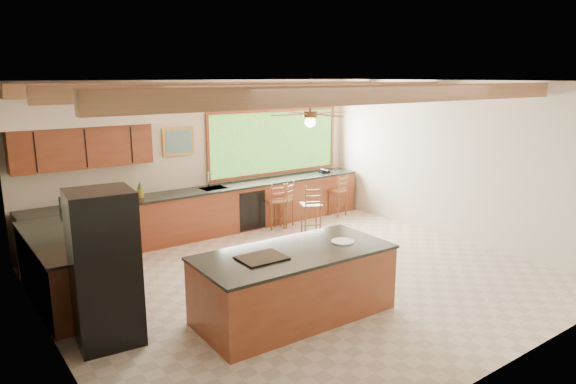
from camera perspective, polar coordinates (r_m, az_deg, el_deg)
ground at (r=8.11m, az=1.75°, el=-9.50°), size 7.20×7.20×0.00m
room_shell at (r=7.98m, az=-2.00°, el=6.58°), size 7.27×6.54×3.02m
counter_run at (r=9.61m, az=-11.44°, el=-3.23°), size 7.12×3.10×1.23m
island at (r=6.74m, az=0.67°, el=-10.14°), size 2.59×1.28×0.91m
refrigerator at (r=6.33m, az=-19.71°, el=-7.94°), size 0.78×0.76×1.83m
bar_stool_a at (r=10.44m, az=-1.20°, el=-1.12°), size 0.43×0.43×0.95m
bar_stool_b at (r=9.91m, az=2.79°, el=-1.56°), size 0.50×0.50×1.05m
bar_stool_c at (r=10.56m, az=-0.28°, el=-0.94°), size 0.46×0.46×0.96m
bar_stool_d at (r=11.47m, az=5.72°, el=0.05°), size 0.38×0.38×0.95m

